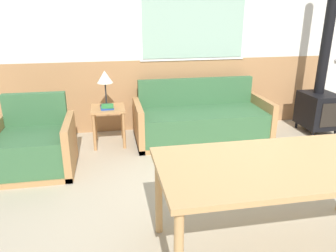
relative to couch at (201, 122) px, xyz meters
name	(u,v)px	position (x,y,z in m)	size (l,w,h in m)	color
ground_plane	(273,220)	(0.09, -2.03, -0.26)	(16.00, 16.00, 0.00)	#B2A58C
wall_back	(198,39)	(0.08, 0.60, 1.11)	(7.20, 0.09, 2.70)	#AD7A4C
couch	(201,122)	(0.00, 0.00, 0.00)	(1.90, 0.83, 0.83)	#B27F4C
armchair	(34,149)	(-2.18, -0.60, 0.01)	(0.89, 0.80, 0.85)	#B27F4C
side_table	(108,115)	(-1.31, 0.05, 0.17)	(0.45, 0.45, 0.53)	#B27F4C
table_lamp	(105,79)	(-1.33, 0.13, 0.64)	(0.21, 0.21, 0.49)	#262628
book_stack	(107,107)	(-1.32, -0.02, 0.30)	(0.18, 0.15, 0.05)	#234799
dining_table	(284,171)	(-0.08, -2.37, 0.43)	(1.84, 0.88, 0.76)	tan
wood_stove	(320,94)	(1.82, -0.03, 0.33)	(0.46, 0.56, 2.35)	black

